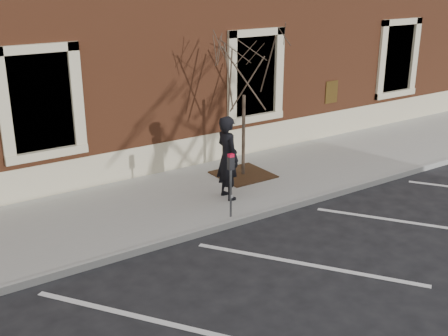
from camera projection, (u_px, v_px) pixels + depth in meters
ground at (239, 223)px, 12.22m from camera, size 120.00×120.00×0.00m
sidewalk_near at (198, 195)px, 13.57m from camera, size 40.00×3.50×0.15m
curb_near at (241, 221)px, 12.16m from camera, size 40.00×0.12×0.15m
parking_stripes at (307, 264)px, 10.50m from camera, size 28.00×4.40×0.01m
building_civic at (92, 13)px, 16.95m from camera, size 40.00×8.62×8.00m
man at (228, 158)px, 12.90m from camera, size 0.51×0.74×1.97m
parking_meter at (231, 174)px, 11.86m from camera, size 0.13×0.10×1.43m
tree_grate at (243, 174)px, 14.65m from camera, size 1.34×1.34×0.03m
sapling at (244, 72)px, 13.76m from camera, size 2.31×2.31×3.85m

